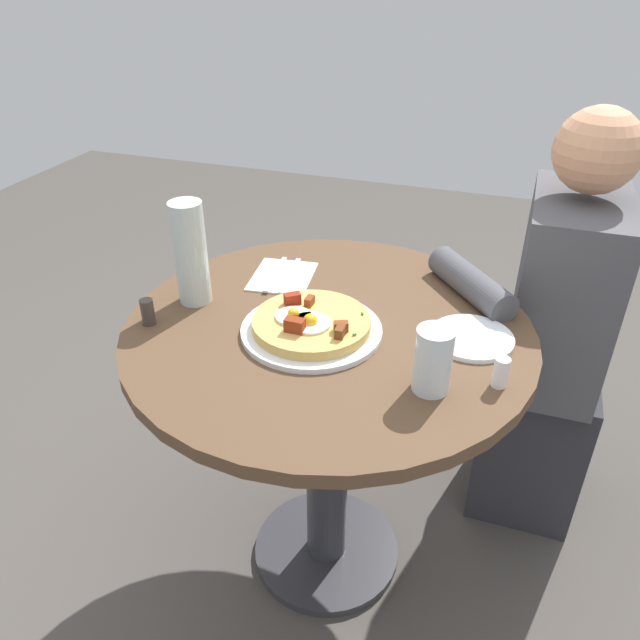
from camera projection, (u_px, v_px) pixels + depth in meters
name	position (u px, v px, depth m)	size (l,w,h in m)	color
ground_plane	(326.00, 552.00, 1.67)	(6.00, 6.00, 0.00)	#4C4742
dining_table	(328.00, 390.00, 1.38)	(0.86, 0.86, 0.74)	brown
person_seated	(548.00, 353.00, 1.60)	(0.49, 0.46, 1.14)	#2D2D33
pizza_plate	(311.00, 330.00, 1.25)	(0.29, 0.29, 0.01)	white
breakfast_pizza	(311.00, 322.00, 1.24)	(0.24, 0.24, 0.05)	#DAB05A
bread_plate	(471.00, 338.00, 1.23)	(0.17, 0.17, 0.01)	white
napkin	(283.00, 276.00, 1.46)	(0.17, 0.14, 0.00)	white
fork	(290.00, 275.00, 1.46)	(0.18, 0.01, 0.01)	silver
knife	(275.00, 274.00, 1.46)	(0.18, 0.01, 0.01)	silver
water_glass	(433.00, 360.00, 1.06)	(0.07, 0.07, 0.12)	silver
water_bottle	(192.00, 253.00, 1.31)	(0.07, 0.07, 0.23)	silver
salt_shaker	(501.00, 372.00, 1.09)	(0.03, 0.03, 0.06)	white
pepper_shaker	(148.00, 312.00, 1.27)	(0.03, 0.03, 0.06)	#3F3833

